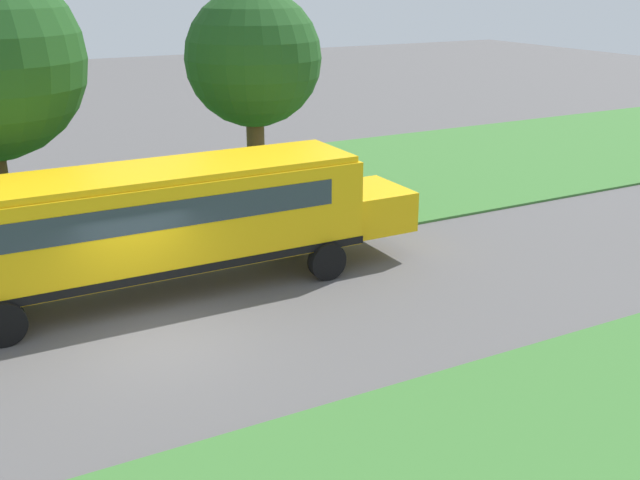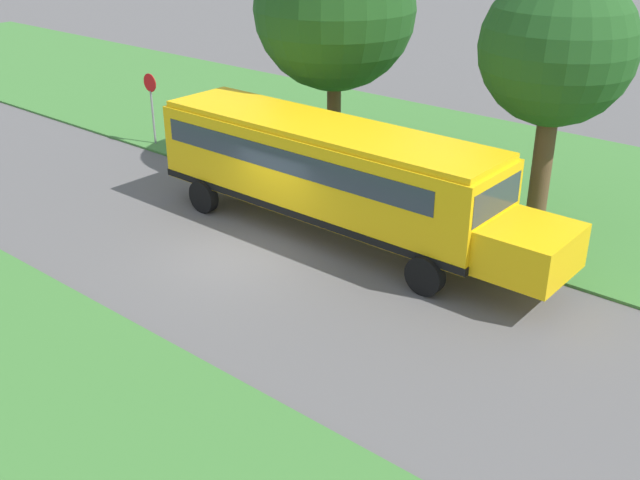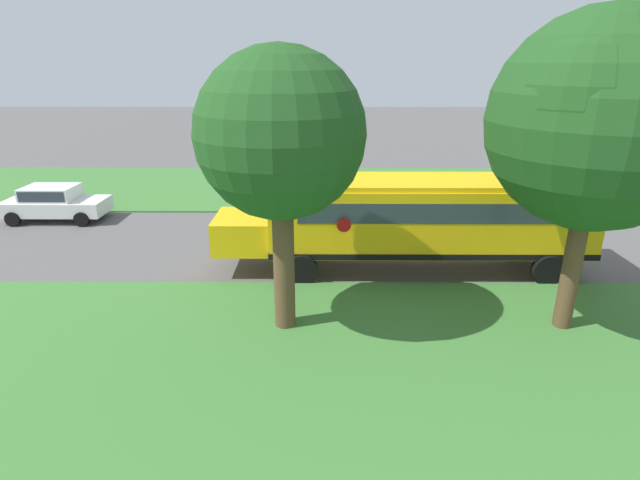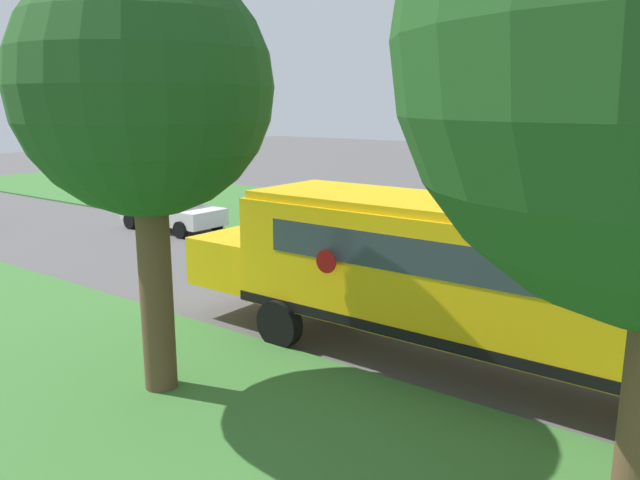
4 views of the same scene
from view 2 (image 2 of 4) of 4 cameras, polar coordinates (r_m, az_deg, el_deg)
ground_plane at (r=20.17m, az=-6.20°, el=-1.15°), size 120.00×120.00×0.00m
grass_verge at (r=27.44m, az=8.96°, el=6.08°), size 12.00×80.00×0.08m
school_bus at (r=20.56m, az=0.92°, el=5.36°), size 2.84×12.42×3.16m
oak_tree_beside_bus at (r=24.73m, az=1.58°, el=17.43°), size 5.17×5.17×8.06m
oak_tree_roadside_mid at (r=20.96m, az=18.03°, el=13.78°), size 4.11×4.11×7.22m
stop_sign at (r=29.02m, az=-12.71°, el=10.33°), size 0.08×0.68×2.74m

